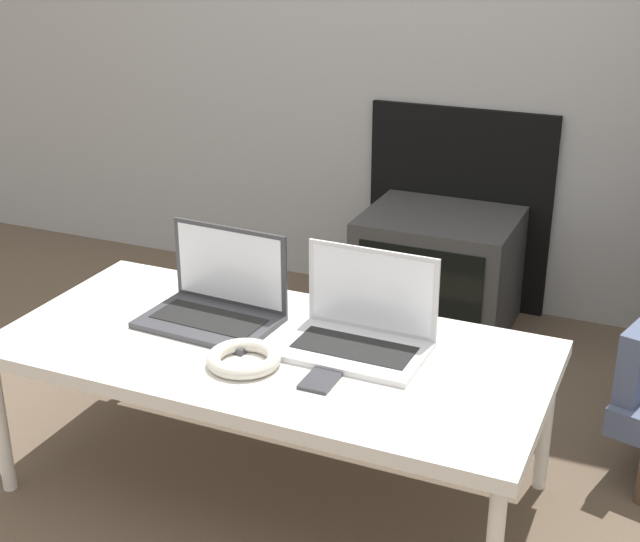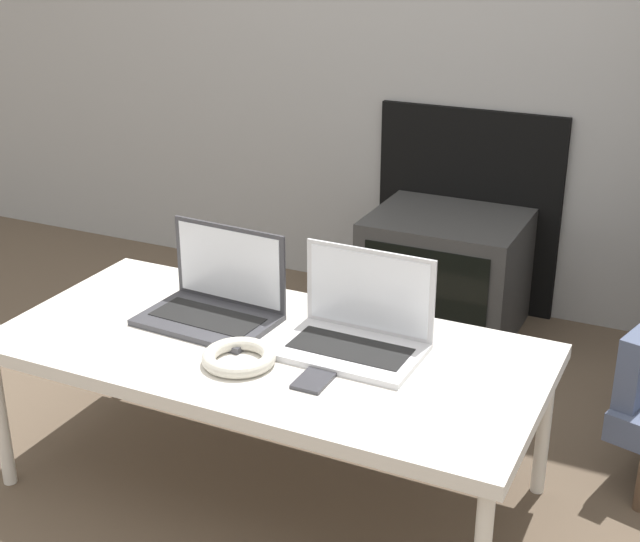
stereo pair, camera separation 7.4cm
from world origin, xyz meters
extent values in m
cube|color=black|center=(0.10, 1.69, 0.38)|extent=(0.70, 0.03, 0.76)
cube|color=silver|center=(0.00, 0.30, 0.41)|extent=(1.37, 0.66, 0.04)
cylinder|color=silver|center=(-0.65, 0.01, 0.19)|extent=(0.04, 0.04, 0.39)
cylinder|color=silver|center=(-0.65, 0.59, 0.19)|extent=(0.04, 0.04, 0.39)
cylinder|color=silver|center=(0.65, 0.59, 0.19)|extent=(0.04, 0.04, 0.39)
cube|color=#38383D|center=(-0.21, 0.34, 0.43)|extent=(0.36, 0.25, 0.02)
cube|color=black|center=(-0.21, 0.34, 0.44)|extent=(0.30, 0.14, 0.00)
cube|color=#38383D|center=(-0.20, 0.46, 0.55)|extent=(0.35, 0.03, 0.22)
cube|color=white|center=(-0.20, 0.45, 0.55)|extent=(0.32, 0.02, 0.20)
cube|color=silver|center=(0.21, 0.34, 0.43)|extent=(0.35, 0.24, 0.02)
cube|color=black|center=(0.21, 0.34, 0.44)|extent=(0.30, 0.13, 0.00)
cube|color=silver|center=(0.21, 0.46, 0.55)|extent=(0.35, 0.01, 0.22)
cube|color=white|center=(0.21, 0.45, 0.55)|extent=(0.32, 0.01, 0.20)
torus|color=beige|center=(-0.01, 0.18, 0.44)|extent=(0.18, 0.18, 0.03)
cube|color=#333338|center=(0.19, 0.19, 0.43)|extent=(0.07, 0.13, 0.01)
cube|color=#383838|center=(0.10, 1.45, 0.21)|extent=(0.54, 0.45, 0.43)
cube|color=black|center=(0.10, 1.22, 0.21)|extent=(0.44, 0.01, 0.33)
camera|label=1|loc=(0.91, -1.47, 1.44)|focal=50.00mm
camera|label=2|loc=(0.98, -1.44, 1.44)|focal=50.00mm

